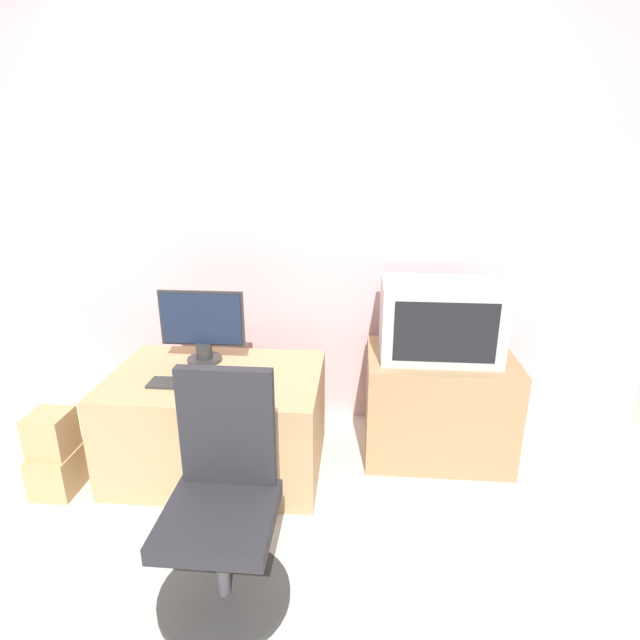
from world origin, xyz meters
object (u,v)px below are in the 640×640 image
at_px(cardboard_box_lower, 58,470).
at_px(crt_tv, 440,320).
at_px(main_monitor, 202,327).
at_px(office_chair, 223,512).
at_px(mouse, 225,385).
at_px(keyboard, 181,383).

bearing_deg(cardboard_box_lower, crt_tv, 15.16).
bearing_deg(main_monitor, crt_tv, 3.77).
xyz_separation_m(office_chair, cardboard_box_lower, (-1.04, 0.54, -0.26)).
bearing_deg(office_chair, main_monitor, 110.10).
bearing_deg(mouse, cardboard_box_lower, -172.26).
bearing_deg(keyboard, crt_tv, 16.54).
height_order(keyboard, mouse, mouse).
height_order(keyboard, cardboard_box_lower, keyboard).
bearing_deg(office_chair, cardboard_box_lower, 152.62).
bearing_deg(office_chair, keyboard, 119.75).
relative_size(keyboard, office_chair, 0.36).
relative_size(main_monitor, crt_tv, 0.75).
relative_size(office_chair, cardboard_box_lower, 3.65).
relative_size(mouse, crt_tv, 0.08).
relative_size(main_monitor, keyboard, 1.43).
xyz_separation_m(main_monitor, crt_tv, (1.31, 0.09, 0.05)).
bearing_deg(cardboard_box_lower, mouse, 7.74).
height_order(crt_tv, cardboard_box_lower, crt_tv).
height_order(office_chair, cardboard_box_lower, office_chair).
relative_size(keyboard, crt_tv, 0.52).
xyz_separation_m(mouse, cardboard_box_lower, (-0.88, -0.12, -0.47)).
relative_size(keyboard, mouse, 6.23).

